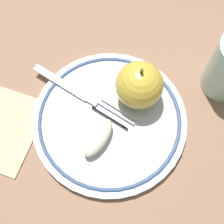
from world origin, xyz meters
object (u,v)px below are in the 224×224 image
at_px(plate, 112,119).
at_px(fork, 79,94).
at_px(apple_slice_front, 99,138).
at_px(napkin_folded, 1,128).
at_px(apple_red_whole, 139,85).

xyz_separation_m(plate, fork, (0.06, -0.01, 0.01)).
height_order(apple_slice_front, fork, apple_slice_front).
xyz_separation_m(fork, napkin_folded, (0.08, 0.10, -0.01)).
height_order(apple_red_whole, fork, apple_red_whole).
height_order(fork, napkin_folded, fork).
height_order(plate, apple_slice_front, apple_slice_front).
xyz_separation_m(apple_red_whole, fork, (0.08, 0.04, -0.03)).
xyz_separation_m(apple_red_whole, apple_slice_front, (0.02, 0.09, -0.03)).
relative_size(fork, napkin_folded, 1.47).
bearing_deg(apple_red_whole, plate, 68.65).
xyz_separation_m(plate, apple_red_whole, (-0.02, -0.05, 0.04)).
bearing_deg(apple_red_whole, fork, 24.97).
bearing_deg(apple_slice_front, apple_red_whole, -7.50).
xyz_separation_m(apple_red_whole, napkin_folded, (0.17, 0.14, -0.05)).
bearing_deg(napkin_folded, plate, -148.85).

